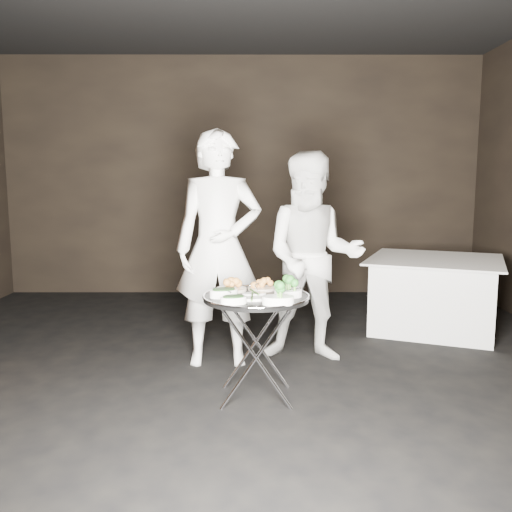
{
  "coord_description": "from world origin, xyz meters",
  "views": [
    {
      "loc": [
        0.16,
        -3.48,
        1.46
      ],
      "look_at": [
        0.18,
        0.17,
        0.95
      ],
      "focal_mm": 38.0,
      "sensor_mm": 36.0,
      "label": 1
    }
  ],
  "objects_px": {
    "waiter_left": "(219,248)",
    "waiter_right": "(313,257)",
    "dining_table": "(434,294)",
    "tray_stand": "(256,343)",
    "serving_tray": "(256,297)"
  },
  "relations": [
    {
      "from": "waiter_left",
      "to": "waiter_right",
      "type": "bearing_deg",
      "value": 2.77
    },
    {
      "from": "serving_tray",
      "to": "dining_table",
      "type": "distance_m",
      "value": 2.49
    },
    {
      "from": "tray_stand",
      "to": "dining_table",
      "type": "xyz_separation_m",
      "value": [
        1.76,
        1.72,
        -0.03
      ]
    },
    {
      "from": "waiter_left",
      "to": "tray_stand",
      "type": "bearing_deg",
      "value": -71.17
    },
    {
      "from": "dining_table",
      "to": "waiter_right",
      "type": "bearing_deg",
      "value": -144.86
    },
    {
      "from": "waiter_left",
      "to": "waiter_right",
      "type": "height_order",
      "value": "waiter_left"
    },
    {
      "from": "dining_table",
      "to": "tray_stand",
      "type": "bearing_deg",
      "value": -135.59
    },
    {
      "from": "tray_stand",
      "to": "waiter_left",
      "type": "relative_size",
      "value": 0.37
    },
    {
      "from": "serving_tray",
      "to": "waiter_right",
      "type": "relative_size",
      "value": 0.42
    },
    {
      "from": "tray_stand",
      "to": "serving_tray",
      "type": "relative_size",
      "value": 0.97
    },
    {
      "from": "waiter_left",
      "to": "waiter_right",
      "type": "xyz_separation_m",
      "value": [
        0.75,
        0.08,
        -0.08
      ]
    },
    {
      "from": "serving_tray",
      "to": "dining_table",
      "type": "relative_size",
      "value": 0.58
    },
    {
      "from": "tray_stand",
      "to": "waiter_left",
      "type": "distance_m",
      "value": 0.96
    },
    {
      "from": "dining_table",
      "to": "serving_tray",
      "type": "bearing_deg",
      "value": -135.59
    },
    {
      "from": "tray_stand",
      "to": "serving_tray",
      "type": "height_order",
      "value": "serving_tray"
    }
  ]
}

